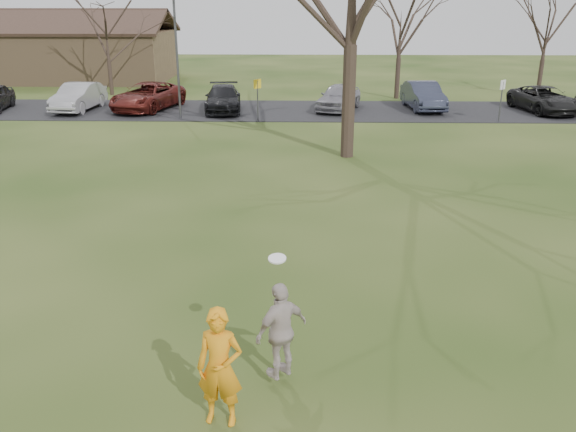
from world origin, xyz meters
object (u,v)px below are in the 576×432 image
at_px(car_2, 148,96).
at_px(car_6, 544,99).
at_px(car_3, 223,98).
at_px(player_defender, 220,367).
at_px(car_4, 339,97).
at_px(lamp_post, 176,38).
at_px(building, 34,53).
at_px(car_5, 423,96).
at_px(car_1, 78,97).
at_px(catching_play, 281,330).

relative_size(car_2, car_6, 1.09).
bearing_deg(car_3, player_defender, -88.55).
xyz_separation_m(car_4, lamp_post, (-8.20, -2.59, 3.22)).
bearing_deg(car_6, building, 149.15).
distance_m(car_6, lamp_post, 19.65).
height_order(car_2, car_5, car_5).
bearing_deg(car_1, car_6, 4.79).
bearing_deg(player_defender, car_4, 90.69).
distance_m(car_2, building, 17.58).
bearing_deg(catching_play, car_1, 116.21).
height_order(player_defender, car_3, player_defender).
bearing_deg(player_defender, car_6, 68.54).
bearing_deg(building, lamp_post, -47.91).
bearing_deg(car_1, car_5, 6.90).
bearing_deg(car_5, car_1, 177.60).
bearing_deg(lamp_post, car_2, 132.65).
relative_size(car_3, car_4, 1.10).
bearing_deg(car_3, car_4, -1.96).
distance_m(car_3, building, 20.80).
xyz_separation_m(catching_play, building, (-20.00, 37.72, 0.96)).
bearing_deg(lamp_post, car_5, 13.09).
bearing_deg(car_3, catching_play, -86.36).
bearing_deg(catching_play, car_6, 61.70).
relative_size(player_defender, car_5, 0.41).
height_order(player_defender, car_6, player_defender).
xyz_separation_m(car_2, catching_play, (8.26, -24.68, 0.20)).
relative_size(car_3, lamp_post, 0.73).
distance_m(car_2, car_4, 10.47).
bearing_deg(car_2, player_defender, -58.55).
distance_m(car_4, catching_play, 24.91).
bearing_deg(lamp_post, building, 132.09).
height_order(car_1, catching_play, catching_play).
height_order(car_3, building, building).
xyz_separation_m(car_2, car_6, (21.50, -0.10, -0.06)).
xyz_separation_m(player_defender, car_6, (14.07, 25.51, -0.21)).
relative_size(car_4, car_5, 0.94).
height_order(catching_play, building, building).
xyz_separation_m(car_1, catching_play, (11.97, -24.33, 0.20)).
height_order(car_1, car_5, car_5).
bearing_deg(car_6, catching_play, -127.58).
bearing_deg(player_defender, building, 123.80).
relative_size(catching_play, lamp_post, 0.33).
xyz_separation_m(player_defender, car_5, (7.69, 26.14, -0.13)).
bearing_deg(building, car_3, -39.94).
bearing_deg(player_defender, car_1, 121.22).
distance_m(player_defender, car_1, 27.60).
relative_size(car_1, car_3, 0.96).
distance_m(car_2, car_5, 15.13).
bearing_deg(catching_play, car_4, 84.93).
relative_size(player_defender, car_3, 0.40).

